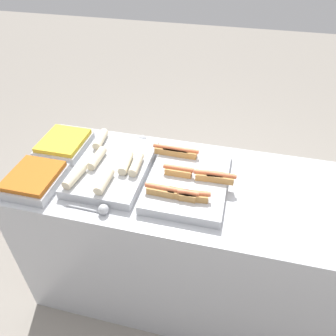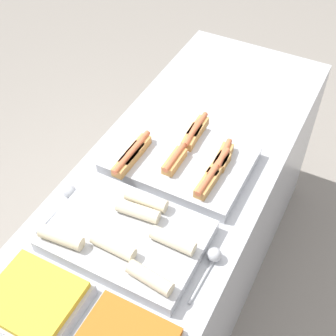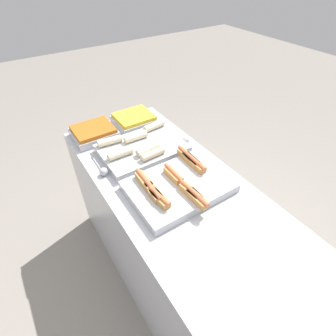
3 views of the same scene
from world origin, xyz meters
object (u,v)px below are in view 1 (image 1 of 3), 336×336
at_px(serving_spoon_far, 140,139).
at_px(serving_spoon_near, 101,209).
at_px(tray_side_front, 34,179).
at_px(tray_hotdogs, 188,178).
at_px(tray_wraps, 112,167).
at_px(tray_side_back, 64,144).

bearing_deg(serving_spoon_far, serving_spoon_near, -90.41).
distance_m(tray_side_front, serving_spoon_far, 0.62).
relative_size(tray_hotdogs, tray_wraps, 1.03).
height_order(tray_side_back, serving_spoon_far, tray_side_back).
relative_size(tray_side_front, tray_side_back, 1.00).
bearing_deg(tray_hotdogs, tray_side_back, 170.63).
bearing_deg(serving_spoon_near, tray_hotdogs, 40.00).
xyz_separation_m(tray_hotdogs, tray_side_back, (-0.74, 0.12, 0.00)).
bearing_deg(tray_side_front, tray_wraps, 29.08).
bearing_deg(serving_spoon_far, tray_wraps, -101.99).
bearing_deg(tray_hotdogs, tray_wraps, -179.43).
xyz_separation_m(tray_hotdogs, tray_wraps, (-0.40, -0.00, -0.00)).
xyz_separation_m(tray_wraps, tray_side_back, (-0.33, 0.13, 0.00)).
relative_size(tray_side_front, serving_spoon_near, 1.34).
bearing_deg(serving_spoon_far, tray_hotdogs, -40.35).
height_order(tray_side_front, tray_side_back, same).
height_order(tray_wraps, serving_spoon_near, tray_wraps).
distance_m(tray_side_front, serving_spoon_near, 0.40).
distance_m(tray_wraps, serving_spoon_far, 0.30).
height_order(tray_hotdogs, tray_side_back, tray_hotdogs).
distance_m(serving_spoon_near, serving_spoon_far, 0.58).
relative_size(tray_hotdogs, tray_side_back, 1.89).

